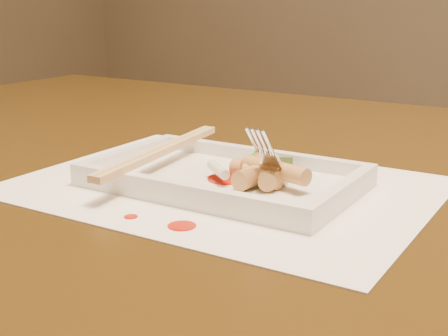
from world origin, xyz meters
The scene contains 23 objects.
table centered at (0.00, 0.00, 0.65)m, with size 1.40×0.90×0.75m.
placemat centered at (0.08, -0.13, 0.75)m, with size 0.40×0.30×0.00m, color white.
sauce_splatter_a centered at (0.11, -0.24, 0.75)m, with size 0.02×0.02×0.00m, color #B61505.
sauce_splatter_b centered at (0.06, -0.25, 0.75)m, with size 0.01×0.01×0.00m, color #B61505.
plate_base centered at (0.08, -0.13, 0.76)m, with size 0.26×0.16×0.01m, color white.
plate_rim_far centered at (0.08, -0.05, 0.77)m, with size 0.26×0.01×0.01m, color white.
plate_rim_near centered at (0.08, -0.20, 0.77)m, with size 0.26×0.01×0.01m, color white.
plate_rim_left centered at (-0.05, -0.13, 0.77)m, with size 0.01×0.14×0.01m, color white.
plate_rim_right centered at (0.20, -0.13, 0.77)m, with size 0.01×0.14×0.01m, color white.
veg_piece centered at (0.11, -0.09, 0.77)m, with size 0.04×0.03×0.01m, color black.
scallion_white centered at (0.08, -0.14, 0.77)m, with size 0.01×0.01×0.04m, color #EAEACC.
scallion_green centered at (0.12, -0.11, 0.77)m, with size 0.01×0.01×0.09m, color #278D16.
chopstick_a centered at (-0.01, -0.13, 0.78)m, with size 0.01×0.24×0.01m, color tan.
chopstick_b centered at (0.00, -0.13, 0.78)m, with size 0.01×0.24×0.01m, color tan.
fork centered at (0.15, -0.11, 0.83)m, with size 0.09×0.10×0.14m, color silver, non-canonical shape.
sauce_blob_0 centered at (0.08, -0.13, 0.76)m, with size 0.04×0.04×0.00m, color #B61505.
rice_cake_0 centered at (0.12, -0.13, 0.77)m, with size 0.02×0.02×0.04m, color tan.
rice_cake_1 centered at (0.12, -0.13, 0.77)m, with size 0.02×0.02×0.04m, color tan.
rice_cake_2 centered at (0.12, -0.13, 0.78)m, with size 0.02×0.02×0.04m, color tan.
rice_cake_3 centered at (0.12, -0.14, 0.77)m, with size 0.02×0.02×0.04m, color tan.
rice_cake_4 centered at (0.11, -0.12, 0.77)m, with size 0.02×0.02×0.05m, color tan.
rice_cake_5 centered at (0.15, -0.13, 0.78)m, with size 0.02×0.02×0.04m, color tan.
rice_cake_6 centered at (0.13, -0.13, 0.77)m, with size 0.02×0.02×0.04m, color tan.
Camera 1 is at (0.39, -0.64, 0.94)m, focal length 50.00 mm.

